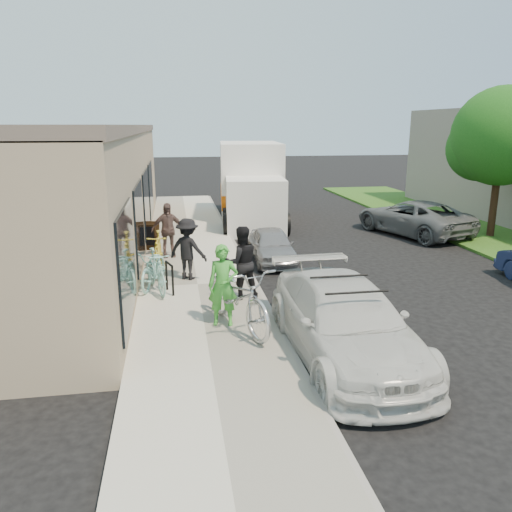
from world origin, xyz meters
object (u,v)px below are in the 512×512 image
cruiser_bike_b (154,267)px  tandem_bike (238,296)px  sedan_white (345,321)px  sedan_silver (272,245)px  bike_rack (169,275)px  man_standing (241,262)px  median_tree (500,140)px  moving_truck (251,187)px  bystander_b (167,230)px  cruiser_bike_c (158,252)px  sandwich_board (149,236)px  far_car_gray (413,217)px  woman_rider (223,285)px  cruiser_bike_a (156,271)px  bystander_a (188,249)px

cruiser_bike_b → tandem_bike: bearing=-44.8°
cruiser_bike_b → sedan_white: bearing=-36.1°
sedan_silver → cruiser_bike_b: 4.29m
bike_rack → man_standing: bearing=-20.0°
median_tree → man_standing: bearing=-151.4°
sedan_silver → tandem_bike: tandem_bike is taller
bike_rack → moving_truck: size_ratio=0.11×
tandem_bike → bystander_b: size_ratio=1.51×
tandem_bike → bike_rack: bearing=100.0°
sedan_white → tandem_bike: size_ratio=1.90×
cruiser_bike_c → man_standing: bearing=-48.8°
cruiser_bike_c → sandwich_board: bearing=100.4°
far_car_gray → bystander_b: bystander_b is taller
tandem_bike → cruiser_bike_c: bearing=91.7°
sandwich_board → woman_rider: bearing=-59.8°
median_tree → tandem_bike: 13.39m
moving_truck → man_standing: bearing=-94.9°
cruiser_bike_a → bike_rack: bearing=-42.4°
tandem_bike → bystander_a: 3.68m
cruiser_bike_c → bike_rack: bearing=-78.0°
bike_rack → bystander_b: (-0.05, 3.60, 0.39)m
moving_truck → bystander_a: moving_truck is taller
man_standing → sedan_white: bearing=106.1°
cruiser_bike_c → bystander_b: size_ratio=1.10×
bystander_a → cruiser_bike_a: bearing=78.9°
cruiser_bike_a → moving_truck: bearing=53.2°
tandem_bike → cruiser_bike_c: 4.72m
far_car_gray → bystander_a: 10.29m
sandwich_board → moving_truck: 7.09m
median_tree → bystander_a: median_tree is taller
cruiser_bike_a → bystander_b: bearing=70.2°
man_standing → bystander_b: bearing=-76.0°
bike_rack → moving_truck: 10.83m
tandem_bike → cruiser_bike_b: tandem_bike is taller
woman_rider → median_tree: bearing=44.3°
sedan_white → cruiser_bike_a: sedan_white is taller
woman_rider → cruiser_bike_c: bearing=119.7°
sandwich_board → median_tree: size_ratio=0.17×
median_tree → moving_truck: bearing=148.9°
bike_rack → sedan_silver: size_ratio=0.25×
median_tree → cruiser_bike_a: (-12.46, -4.87, -2.99)m
median_tree → tandem_bike: bearing=-145.0°
woman_rider → cruiser_bike_b: (-1.52, 2.89, -0.36)m
sedan_white → cruiser_bike_c: (-3.52, 5.76, 0.01)m
bike_rack → woman_rider: 2.55m
moving_truck → man_standing: 10.97m
far_car_gray → cruiser_bike_c: bearing=5.0°
median_tree → cruiser_bike_a: median_tree is taller
moving_truck → far_car_gray: size_ratio=1.47×
bike_rack → median_tree: (12.13, 5.04, 3.05)m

